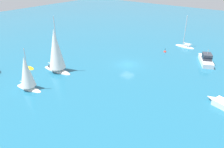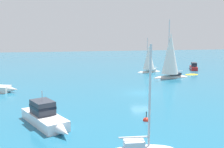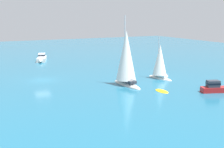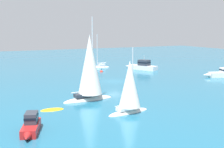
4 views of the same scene
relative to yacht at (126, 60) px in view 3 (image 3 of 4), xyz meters
name	(u,v)px [view 3 (image 3 of 4)]	position (x,y,z in m)	size (l,w,h in m)	color
ground_plane	(42,80)	(-11.04, 9.07, -3.98)	(160.00, 160.00, 0.00)	#1E607F
yacht	(126,60)	(0.00, 0.00, 0.00)	(3.31, 6.98, 11.25)	silver
launch	(216,88)	(9.28, -9.56, -3.33)	(5.11, 2.72, 1.70)	#B21E1E
rib	(162,91)	(2.66, -5.78, -3.98)	(1.39, 2.73, 0.34)	yellow
sloop	(160,63)	(7.54, 1.63, -1.24)	(2.78, 5.50, 7.60)	silver
launch_1	(42,58)	(-6.24, 30.05, -3.31)	(3.60, 7.15, 1.75)	silver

